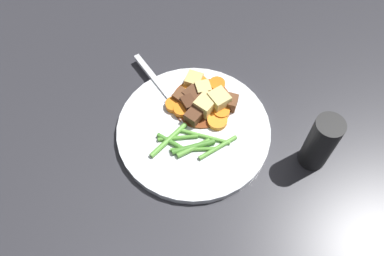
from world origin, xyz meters
TOP-DOWN VIEW (x-y plane):
  - ground_plane at (0.00, 0.00)m, footprint 3.00×3.00m
  - dinner_plate at (0.00, 0.00)m, footprint 0.25×0.25m
  - stew_sauce at (0.05, -0.01)m, footprint 0.10×0.10m
  - carrot_slice_0 at (0.09, -0.04)m, footprint 0.03×0.03m
  - carrot_slice_1 at (0.03, 0.02)m, footprint 0.04×0.04m
  - carrot_slice_2 at (0.09, -0.01)m, footprint 0.03×0.03m
  - carrot_slice_3 at (0.01, -0.04)m, footprint 0.04×0.04m
  - carrot_slice_4 at (0.07, 0.01)m, footprint 0.03×0.03m
  - carrot_slice_5 at (0.03, -0.05)m, footprint 0.04×0.04m
  - carrot_slice_6 at (0.04, -0.01)m, footprint 0.05×0.05m
  - carrot_slice_7 at (0.04, 0.03)m, footprint 0.04×0.04m
  - potato_chunk_0 at (0.04, -0.02)m, footprint 0.04×0.04m
  - potato_chunk_1 at (0.07, -0.02)m, footprint 0.03×0.03m
  - potato_chunk_2 at (0.04, -0.04)m, footprint 0.04×0.04m
  - potato_chunk_3 at (0.09, 0.00)m, footprint 0.04×0.03m
  - meat_chunk_0 at (0.04, 0.01)m, footprint 0.03×0.03m
  - meat_chunk_1 at (0.02, -0.00)m, footprint 0.03×0.03m
  - meat_chunk_2 at (0.06, -0.00)m, footprint 0.04×0.04m
  - meat_chunk_3 at (0.05, 0.02)m, footprint 0.04×0.04m
  - meat_chunk_4 at (0.04, -0.06)m, footprint 0.03×0.03m
  - green_bean_0 at (-0.04, 0.00)m, footprint 0.03×0.07m
  - green_bean_1 at (-0.02, 0.04)m, footprint 0.06×0.06m
  - green_bean_2 at (-0.04, 0.00)m, footprint 0.04×0.05m
  - green_bean_3 at (-0.04, -0.00)m, footprint 0.01×0.07m
  - green_bean_4 at (-0.03, 0.04)m, footprint 0.03×0.05m
  - green_bean_5 at (-0.02, -0.02)m, footprint 0.03×0.08m
  - green_bean_6 at (-0.04, -0.04)m, footprint 0.04×0.06m
  - green_bean_7 at (-0.02, 0.02)m, footprint 0.01×0.06m
  - fork at (0.08, 0.05)m, footprint 0.15×0.11m
  - pepper_mill at (-0.05, -0.19)m, footprint 0.04×0.04m

SIDE VIEW (x-z plane):
  - ground_plane at x=0.00m, z-range 0.00..0.00m
  - dinner_plate at x=0.00m, z-range 0.00..0.01m
  - stew_sauce at x=0.05m, z-range 0.01..0.02m
  - fork at x=0.08m, z-range 0.01..0.02m
  - green_bean_3 at x=-0.04m, z-range 0.01..0.02m
  - green_bean_5 at x=-0.02m, z-range 0.01..0.02m
  - green_bean_7 at x=-0.02m, z-range 0.01..0.02m
  - green_bean_6 at x=-0.04m, z-range 0.01..0.02m
  - green_bean_4 at x=-0.03m, z-range 0.01..0.02m
  - green_bean_1 at x=-0.02m, z-range 0.01..0.02m
  - green_bean_2 at x=-0.04m, z-range 0.01..0.02m
  - green_bean_0 at x=-0.04m, z-range 0.01..0.02m
  - carrot_slice_4 at x=0.07m, z-range 0.01..0.02m
  - carrot_slice_3 at x=0.01m, z-range 0.01..0.02m
  - carrot_slice_0 at x=0.09m, z-range 0.01..0.02m
  - carrot_slice_7 at x=0.04m, z-range 0.01..0.02m
  - carrot_slice_6 at x=0.04m, z-range 0.01..0.02m
  - carrot_slice_5 at x=0.03m, z-range 0.01..0.03m
  - carrot_slice_1 at x=0.03m, z-range 0.01..0.03m
  - carrot_slice_2 at x=0.09m, z-range 0.01..0.03m
  - meat_chunk_3 at x=0.05m, z-range 0.01..0.03m
  - meat_chunk_2 at x=0.06m, z-range 0.01..0.03m
  - potato_chunk_3 at x=0.09m, z-range 0.01..0.03m
  - meat_chunk_4 at x=0.04m, z-range 0.01..0.03m
  - meat_chunk_1 at x=0.02m, z-range 0.01..0.03m
  - meat_chunk_0 at x=0.04m, z-range 0.01..0.04m
  - potato_chunk_1 at x=0.07m, z-range 0.01..0.04m
  - potato_chunk_0 at x=0.04m, z-range 0.01..0.04m
  - potato_chunk_2 at x=0.04m, z-range 0.01..0.05m
  - pepper_mill at x=-0.05m, z-range 0.00..0.11m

